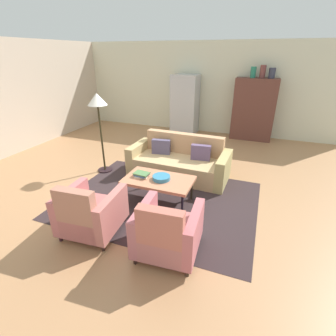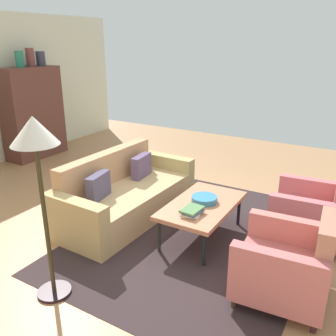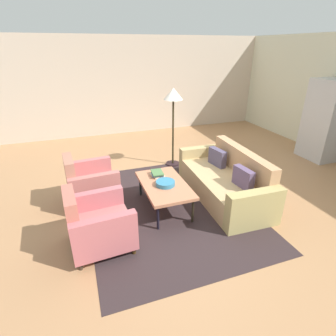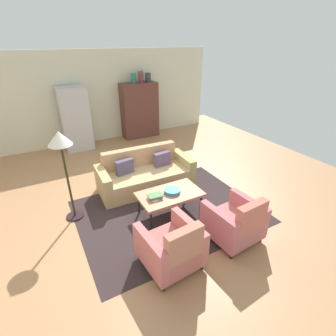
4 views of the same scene
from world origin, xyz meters
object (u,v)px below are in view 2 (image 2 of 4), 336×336
(armchair_right, at_px, (313,215))
(floor_lamp, at_px, (36,149))
(couch, at_px, (123,196))
(book_stack, at_px, (192,211))
(vase_tall, at_px, (19,59))
(vase_round, at_px, (30,57))
(vase_small, at_px, (41,59))
(cabinet, at_px, (33,113))
(coffee_table, at_px, (202,206))
(armchair_left, at_px, (290,267))
(fruit_bowl, at_px, (204,199))

(armchair_right, height_order, floor_lamp, floor_lamp)
(couch, relative_size, book_stack, 7.61)
(armchair_right, xyz_separation_m, vase_tall, (0.50, 5.54, 1.61))
(vase_tall, bearing_deg, vase_round, 0.00)
(floor_lamp, bearing_deg, vase_small, 47.89)
(cabinet, bearing_deg, coffee_table, -106.00)
(cabinet, height_order, floor_lamp, cabinet)
(vase_tall, bearing_deg, vase_small, 0.00)
(armchair_left, relative_size, cabinet, 0.49)
(vase_small, bearing_deg, vase_round, -180.00)
(fruit_bowl, bearing_deg, coffee_table, -180.00)
(armchair_right, height_order, vase_round, vase_round)
(cabinet, relative_size, floor_lamp, 1.05)
(armchair_right, distance_m, floor_lamp, 3.17)
(armchair_right, relative_size, vase_tall, 2.95)
(coffee_table, relative_size, floor_lamp, 0.70)
(armchair_right, bearing_deg, vase_tall, 80.71)
(coffee_table, height_order, floor_lamp, floor_lamp)
(armchair_left, relative_size, book_stack, 3.15)
(armchair_left, relative_size, armchair_right, 1.00)
(vase_small, xyz_separation_m, floor_lamp, (-3.26, -3.61, -0.49))
(coffee_table, relative_size, armchair_left, 1.36)
(vase_round, bearing_deg, fruit_bowl, -106.57)
(couch, height_order, vase_tall, vase_tall)
(couch, xyz_separation_m, armchair_left, (-0.60, -2.35, 0.06))
(book_stack, bearing_deg, armchair_right, -51.20)
(coffee_table, relative_size, vase_small, 4.32)
(fruit_bowl, bearing_deg, vase_small, 70.47)
(book_stack, distance_m, vase_round, 4.93)
(fruit_bowl, xyz_separation_m, vase_small, (1.55, 4.37, 1.45))
(vase_round, bearing_deg, couch, -113.00)
(vase_tall, bearing_deg, book_stack, -107.93)
(armchair_right, bearing_deg, coffee_table, 113.29)
(cabinet, xyz_separation_m, floor_lamp, (-2.91, -3.61, 0.54))
(coffee_table, height_order, book_stack, book_stack)
(vase_tall, distance_m, floor_lamp, 4.57)
(book_stack, bearing_deg, armchair_left, -103.68)
(book_stack, xyz_separation_m, floor_lamp, (-1.34, 0.79, 0.95))
(couch, height_order, vase_small, vase_small)
(couch, relative_size, vase_small, 7.67)
(fruit_bowl, height_order, vase_tall, vase_tall)
(couch, xyz_separation_m, armchair_right, (0.60, -2.35, 0.06))
(armchair_right, relative_size, book_stack, 3.15)
(couch, relative_size, vase_tall, 7.14)
(couch, bearing_deg, book_stack, 77.00)
(armchair_left, xyz_separation_m, fruit_bowl, (0.65, 1.17, 0.15))
(vase_round, xyz_separation_m, vase_small, (0.25, 0.00, -0.03))
(couch, relative_size, armchair_right, 2.42)
(fruit_bowl, xyz_separation_m, floor_lamp, (-1.71, 0.77, 0.95))
(book_stack, height_order, cabinet, cabinet)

